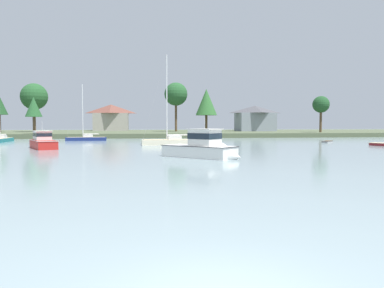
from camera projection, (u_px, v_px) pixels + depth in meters
The scene contains 14 objects.
far_shore_bank at pixel (149, 133), 104.71m from camera, with size 181.68×53.53×1.02m, color #4C563D.
cruiser_red at pixel (42, 144), 46.83m from camera, with size 5.27×8.03×4.24m.
sailboat_cream at pixel (172, 143), 54.44m from camera, with size 9.00×2.91×13.91m.
sailboat_navy at pixel (86, 139), 67.57m from camera, with size 7.33×2.07×10.91m.
sailboat_teal at pixel (1, 141), 62.53m from camera, with size 2.19×7.63×11.90m.
cruiser_white at pixel (206, 151), 33.59m from camera, with size 7.54×7.52×4.64m.
dinghy_grey at pixel (327, 142), 60.73m from camera, with size 2.64×2.57×0.44m.
shore_tree_far_left at pixel (34, 97), 97.20m from camera, with size 7.06×7.06×13.00m.
shore_tree_right at pixel (34, 107), 76.87m from camera, with size 3.48×3.48×7.89m.
shore_tree_inland_b at pixel (206, 102), 102.22m from camera, with size 6.06×6.06×11.98m.
shore_tree_far_right at pixel (176, 94), 101.26m from camera, with size 6.47×6.47×13.68m.
shore_tree_center_left at pixel (321, 105), 90.91m from camera, with size 4.18×4.18×9.11m.
cottage_behind_trees at pixel (111, 117), 114.14m from camera, with size 11.40×7.62×8.22m.
cottage_near_water at pixel (255, 118), 107.77m from camera, with size 11.39×9.24×7.50m.
Camera 1 is at (-1.32, -6.12, 3.14)m, focal length 33.89 mm.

